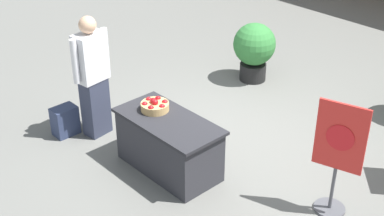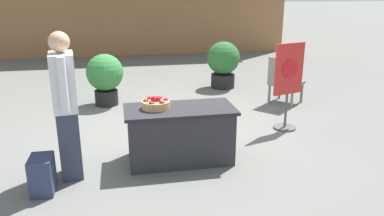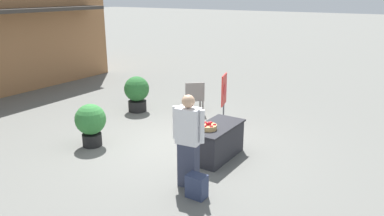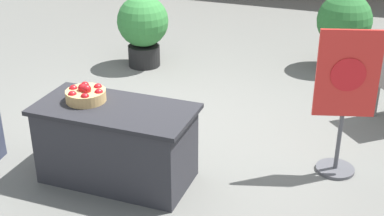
{
  "view_description": "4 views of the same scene",
  "coord_description": "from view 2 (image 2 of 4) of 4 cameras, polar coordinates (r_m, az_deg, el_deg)",
  "views": [
    {
      "loc": [
        4.17,
        -4.62,
        4.01
      ],
      "look_at": [
        -0.4,
        -0.38,
        0.52
      ],
      "focal_mm": 50.0,
      "sensor_mm": 36.0,
      "label": 1
    },
    {
      "loc": [
        -0.84,
        -5.5,
        2.16
      ],
      "look_at": [
        0.19,
        -0.27,
        0.46
      ],
      "focal_mm": 35.0,
      "sensor_mm": 36.0,
      "label": 2
    },
    {
      "loc": [
        -6.62,
        -4.6,
        3.42
      ],
      "look_at": [
        -0.16,
        -0.44,
        1.02
      ],
      "focal_mm": 35.0,
      "sensor_mm": 36.0,
      "label": 3
    },
    {
      "loc": [
        1.96,
        -4.71,
        2.71
      ],
      "look_at": [
        0.38,
        -0.44,
        0.53
      ],
      "focal_mm": 50.0,
      "sensor_mm": 36.0,
      "label": 4
    }
  ],
  "objects": [
    {
      "name": "person_visitor",
      "position": [
        4.52,
        -18.68,
        0.34
      ],
      "size": [
        0.31,
        0.61,
        1.73
      ],
      "rotation": [
        0.0,
        0.0,
        0.13
      ],
      "color": "#33384C",
      "rests_on": "ground_plane"
    },
    {
      "name": "potted_plant_far_left",
      "position": [
        7.37,
        -13.11,
        4.77
      ],
      "size": [
        0.7,
        0.7,
        0.99
      ],
      "color": "black",
      "rests_on": "ground_plane"
    },
    {
      "name": "backpack",
      "position": [
        4.49,
        -21.85,
        -9.43
      ],
      "size": [
        0.24,
        0.34,
        0.42
      ],
      "color": "#2D3856",
      "rests_on": "ground_plane"
    },
    {
      "name": "apple_basket",
      "position": [
        4.73,
        -5.52,
        0.68
      ],
      "size": [
        0.35,
        0.35,
        0.16
      ],
      "color": "tan",
      "rests_on": "display_table"
    },
    {
      "name": "potted_plant_near_right",
      "position": [
        8.51,
        4.78,
        6.96
      ],
      "size": [
        0.74,
        0.74,
        1.05
      ],
      "color": "black",
      "rests_on": "ground_plane"
    },
    {
      "name": "ground_plane",
      "position": [
        5.97,
        -2.28,
        -3.53
      ],
      "size": [
        120.0,
        120.0,
        0.0
      ],
      "primitive_type": "plane",
      "color": "slate"
    },
    {
      "name": "poster_board",
      "position": [
        6.05,
        14.42,
        3.59
      ],
      "size": [
        0.53,
        0.36,
        1.38
      ],
      "rotation": [
        0.0,
        0.0,
        -1.28
      ],
      "color": "#4C4C51",
      "rests_on": "ground_plane"
    },
    {
      "name": "display_table",
      "position": [
        4.87,
        -1.86,
        -3.99
      ],
      "size": [
        1.4,
        0.69,
        0.72
      ],
      "color": "#2D2D33",
      "rests_on": "ground_plane"
    },
    {
      "name": "patio_chair",
      "position": [
        7.43,
        13.91,
        4.3
      ],
      "size": [
        0.78,
        0.78,
        0.93
      ],
      "rotation": [
        0.0,
        0.0,
        0.72
      ],
      "color": "gray",
      "rests_on": "ground_plane"
    }
  ]
}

